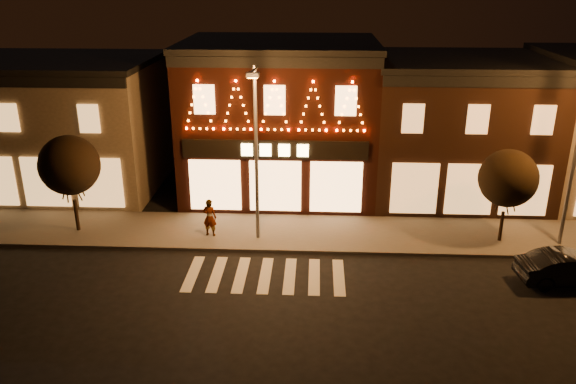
{
  "coord_description": "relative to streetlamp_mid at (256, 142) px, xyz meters",
  "views": [
    {
      "loc": [
        1.97,
        -16.7,
        11.63
      ],
      "look_at": [
        0.93,
        4.0,
        3.68
      ],
      "focal_mm": 35.89,
      "sensor_mm": 36.0,
      "label": 1
    }
  ],
  "objects": [
    {
      "name": "streetlamp_mid",
      "position": [
        0.0,
        0.0,
        0.0
      ],
      "size": [
        0.51,
        1.8,
        7.88
      ],
      "rotation": [
        0.0,
        0.0,
        -0.06
      ],
      "color": "#59595E",
      "rests_on": "sidewalk_far"
    },
    {
      "name": "pedestrian",
      "position": [
        -2.24,
        0.34,
        -3.73
      ],
      "size": [
        0.73,
        0.55,
        1.8
      ],
      "primitive_type": "imported",
      "rotation": [
        0.0,
        0.0,
        2.95
      ],
      "color": "gray",
      "rests_on": "sidewalk_far"
    },
    {
      "name": "building_right_a",
      "position": [
        10.12,
        6.94,
        -1.01
      ],
      "size": [
        9.2,
        8.28,
        7.5
      ],
      "color": "#341C12",
      "rests_on": "ground"
    },
    {
      "name": "ground",
      "position": [
        0.62,
        -7.06,
        -4.77
      ],
      "size": [
        120.0,
        120.0,
        0.0
      ],
      "primitive_type": "plane",
      "color": "black",
      "rests_on": "ground"
    },
    {
      "name": "dark_sedan",
      "position": [
        12.69,
        -3.06,
        -4.11
      ],
      "size": [
        4.13,
        1.8,
        1.32
      ],
      "primitive_type": "imported",
      "rotation": [
        0.0,
        0.0,
        1.67
      ],
      "color": "black",
      "rests_on": "ground"
    },
    {
      "name": "tree_right",
      "position": [
        11.05,
        0.47,
        -1.62
      ],
      "size": [
        2.57,
        2.57,
        4.29
      ],
      "rotation": [
        0.0,
        0.0,
        0.06
      ],
      "color": "black",
      "rests_on": "sidewalk_far"
    },
    {
      "name": "tree_left",
      "position": [
        -8.63,
        0.64,
        -1.4
      ],
      "size": [
        2.76,
        2.76,
        4.61
      ],
      "rotation": [
        0.0,
        0.0,
        -0.18
      ],
      "color": "black",
      "rests_on": "sidewalk_far"
    },
    {
      "name": "sidewalk_far",
      "position": [
        2.62,
        0.94,
        -4.7
      ],
      "size": [
        44.0,
        4.0,
        0.15
      ],
      "primitive_type": "cube",
      "color": "#47423D",
      "rests_on": "ground"
    },
    {
      "name": "building_pulp",
      "position": [
        0.62,
        6.92,
        -0.61
      ],
      "size": [
        10.2,
        8.34,
        8.3
      ],
      "color": "black",
      "rests_on": "ground"
    },
    {
      "name": "building_left",
      "position": [
        -12.38,
        6.94,
        -1.11
      ],
      "size": [
        12.2,
        8.28,
        7.3
      ],
      "color": "brown",
      "rests_on": "ground"
    }
  ]
}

